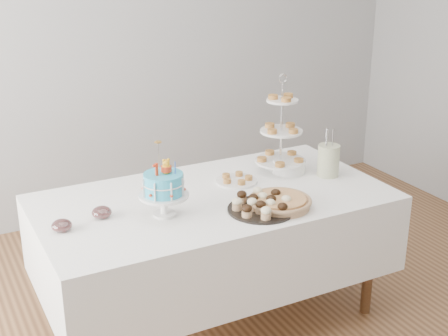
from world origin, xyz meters
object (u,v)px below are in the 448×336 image
tiered_stand (281,132)px  pastry_plate (237,179)px  birthday_cake (164,196)px  table (214,233)px  jam_bowl_a (62,226)px  jam_bowl_b (102,212)px  utensil_pitcher (329,159)px  plate_stack (289,166)px  pie (280,202)px  cupcake_tray (262,203)px

tiered_stand → pastry_plate: size_ratio=2.46×
birthday_cake → tiered_stand: size_ratio=0.65×
table → pastry_plate: bearing=30.6°
jam_bowl_a → pastry_plate: bearing=9.2°
jam_bowl_b → table: bearing=-1.1°
jam_bowl_b → utensil_pitcher: 1.37m
plate_stack → table: bearing=-167.7°
jam_bowl_b → pie: bearing=-19.3°
birthday_cake → table: bearing=18.7°
table → jam_bowl_b: (-0.62, 0.01, 0.26)m
pie → utensil_pitcher: size_ratio=1.17×
table → jam_bowl_a: 0.88m
birthday_cake → jam_bowl_a: 0.52m
pastry_plate → jam_bowl_b: jam_bowl_b is taller
plate_stack → jam_bowl_b: bearing=-174.6°
pastry_plate → table: bearing=-149.4°
pastry_plate → jam_bowl_a: 1.06m
pie → jam_bowl_a: jam_bowl_a is taller
jam_bowl_b → utensil_pitcher: utensil_pitcher is taller
table → jam_bowl_b: bearing=178.9°
pastry_plate → jam_bowl_a: (-1.05, -0.17, 0.01)m
cupcake_tray → jam_bowl_a: bearing=166.2°
plate_stack → jam_bowl_a: size_ratio=2.01×
pastry_plate → utensil_pitcher: size_ratio=0.84×
tiered_stand → jam_bowl_b: size_ratio=5.91×
birthday_cake → jam_bowl_b: (-0.29, 0.12, -0.08)m
pastry_plate → utensil_pitcher: bearing=-16.5°
tiered_stand → jam_bowl_b: (-1.15, -0.15, -0.22)m
cupcake_tray → jam_bowl_b: 0.82m
tiered_stand → jam_bowl_b: 1.18m
jam_bowl_b → tiered_stand: bearing=7.3°
jam_bowl_b → jam_bowl_a: bearing=-165.2°
jam_bowl_a → utensil_pitcher: utensil_pitcher is taller
jam_bowl_a → jam_bowl_b: size_ratio=0.98×
cupcake_tray → tiered_stand: size_ratio=0.60×
pastry_plate → cupcake_tray: bearing=-100.3°
cupcake_tray → plate_stack: size_ratio=1.79×
jam_bowl_a → plate_stack: bearing=6.9°
jam_bowl_a → utensil_pitcher: (1.58, 0.01, 0.07)m
birthday_cake → jam_bowl_b: bearing=157.9°
table → plate_stack: 0.64m
jam_bowl_b → birthday_cake: bearing=-22.7°
plate_stack → pastry_plate: plate_stack is taller
tiered_stand → plate_stack: size_ratio=3.00×
birthday_cake → jam_bowl_a: bearing=173.3°
table → pastry_plate: 0.35m
tiered_stand → pastry_plate: tiered_stand is taller
pie → jam_bowl_b: (-0.87, 0.30, -0.00)m
plate_stack → utensil_pitcher: bearing=-41.9°
utensil_pitcher → jam_bowl_b: bearing=169.3°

